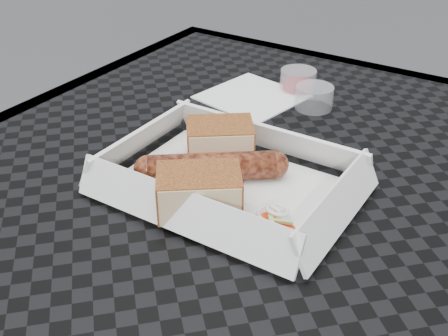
% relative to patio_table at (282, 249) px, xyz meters
% --- Properties ---
extents(patio_table, '(0.80, 0.80, 0.74)m').
position_rel_patio_table_xyz_m(patio_table, '(0.00, 0.00, 0.00)').
color(patio_table, black).
rests_on(patio_table, ground).
extents(food_tray, '(0.22, 0.15, 0.00)m').
position_rel_patio_table_xyz_m(food_tray, '(-0.05, -0.03, 0.08)').
color(food_tray, white).
rests_on(food_tray, patio_table).
extents(bratwurst, '(0.13, 0.11, 0.03)m').
position_rel_patio_table_xyz_m(bratwurst, '(-0.07, -0.03, 0.09)').
color(bratwurst, brown).
rests_on(bratwurst, food_tray).
extents(bread_near, '(0.09, 0.08, 0.04)m').
position_rel_patio_table_xyz_m(bread_near, '(-0.09, 0.01, 0.10)').
color(bread_near, brown).
rests_on(bread_near, food_tray).
extents(bread_far, '(0.10, 0.09, 0.04)m').
position_rel_patio_table_xyz_m(bread_far, '(-0.05, -0.08, 0.10)').
color(bread_far, brown).
rests_on(bread_far, food_tray).
extents(veg_garnish, '(0.03, 0.03, 0.00)m').
position_rel_patio_table_xyz_m(veg_garnish, '(0.02, -0.06, 0.08)').
color(veg_garnish, '#EE350A').
rests_on(veg_garnish, food_tray).
extents(napkin, '(0.14, 0.14, 0.00)m').
position_rel_patio_table_xyz_m(napkin, '(-0.15, 0.18, 0.08)').
color(napkin, white).
rests_on(napkin, patio_table).
extents(condiment_cup_sauce, '(0.05, 0.05, 0.03)m').
position_rel_patio_table_xyz_m(condiment_cup_sauce, '(-0.10, 0.24, 0.09)').
color(condiment_cup_sauce, '#980B0E').
rests_on(condiment_cup_sauce, patio_table).
extents(condiment_cup_empty, '(0.05, 0.05, 0.03)m').
position_rel_patio_table_xyz_m(condiment_cup_empty, '(-0.06, 0.20, 0.09)').
color(condiment_cup_empty, silver).
rests_on(condiment_cup_empty, patio_table).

